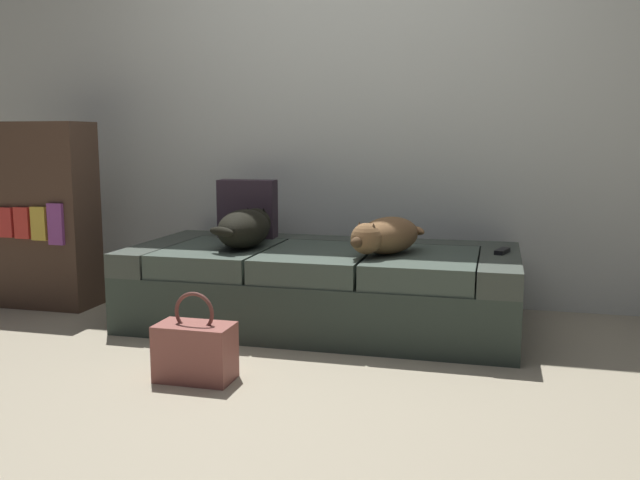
% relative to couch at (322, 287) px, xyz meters
% --- Properties ---
extents(ground_plane, '(10.00, 10.00, 0.00)m').
position_rel_couch_xyz_m(ground_plane, '(0.00, -1.04, -0.21)').
color(ground_plane, tan).
extents(back_wall, '(6.40, 0.10, 2.80)m').
position_rel_couch_xyz_m(back_wall, '(0.00, 0.67, 1.19)').
color(back_wall, silver).
rests_on(back_wall, ground).
extents(couch, '(2.05, 0.95, 0.42)m').
position_rel_couch_xyz_m(couch, '(0.00, 0.00, 0.00)').
color(couch, '#303B33').
rests_on(couch, ground).
extents(dog_dark, '(0.27, 0.61, 0.21)m').
position_rel_couch_xyz_m(dog_dark, '(-0.41, -0.07, 0.32)').
color(dog_dark, black).
rests_on(dog_dark, couch).
extents(dog_tan, '(0.39, 0.53, 0.19)m').
position_rel_couch_xyz_m(dog_tan, '(0.36, -0.12, 0.31)').
color(dog_tan, brown).
rests_on(dog_tan, couch).
extents(tv_remote, '(0.08, 0.16, 0.02)m').
position_rel_couch_xyz_m(tv_remote, '(0.93, 0.07, 0.22)').
color(tv_remote, black).
rests_on(tv_remote, couch).
extents(throw_pillow, '(0.35, 0.14, 0.34)m').
position_rel_couch_xyz_m(throw_pillow, '(-0.53, 0.28, 0.38)').
color(throw_pillow, '#362833').
rests_on(throw_pillow, couch).
extents(handbag, '(0.32, 0.18, 0.38)m').
position_rel_couch_xyz_m(handbag, '(-0.30, -0.97, -0.08)').
color(handbag, '#965248').
rests_on(handbag, ground).
extents(bookshelf, '(0.56, 0.30, 1.10)m').
position_rel_couch_xyz_m(bookshelf, '(-1.70, 0.00, 0.34)').
color(bookshelf, '#4B3527').
rests_on(bookshelf, ground).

